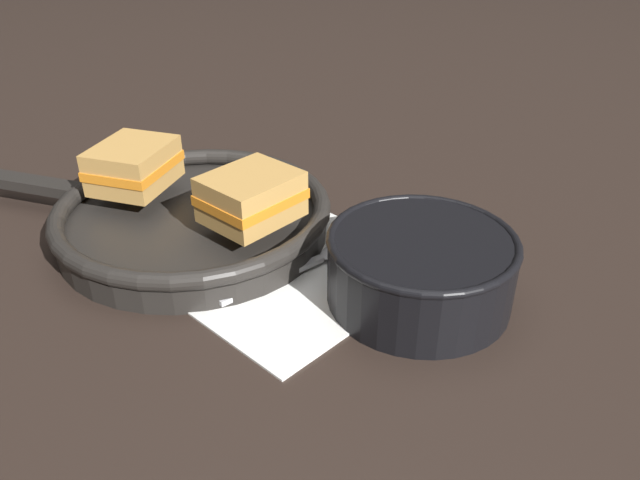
% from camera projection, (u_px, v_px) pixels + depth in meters
% --- Properties ---
extents(ground_plane, '(4.00, 4.00, 0.00)m').
position_uv_depth(ground_plane, '(314.00, 281.00, 0.59)').
color(ground_plane, black).
extents(napkin, '(0.25, 0.22, 0.00)m').
position_uv_depth(napkin, '(299.00, 274.00, 0.60)').
color(napkin, white).
rests_on(napkin, ground_plane).
extents(soup_bowl, '(0.17, 0.17, 0.07)m').
position_uv_depth(soup_bowl, '(421.00, 265.00, 0.55)').
color(soup_bowl, black).
rests_on(soup_bowl, ground_plane).
extents(spoon, '(0.17, 0.03, 0.01)m').
position_uv_depth(spoon, '(325.00, 257.00, 0.62)').
color(spoon, silver).
rests_on(spoon, napkin).
extents(skillet, '(0.31, 0.37, 0.04)m').
position_uv_depth(skillet, '(192.00, 217.00, 0.66)').
color(skillet, black).
rests_on(skillet, ground_plane).
extents(sandwich_near_left, '(0.10, 0.09, 0.05)m').
position_uv_depth(sandwich_near_left, '(251.00, 197.00, 0.60)').
color(sandwich_near_left, '#C18E47').
rests_on(sandwich_near_left, skillet).
extents(sandwich_near_right, '(0.11, 0.11, 0.05)m').
position_uv_depth(sandwich_near_right, '(134.00, 165.00, 0.67)').
color(sandwich_near_right, '#C18E47').
rests_on(sandwich_near_right, skillet).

